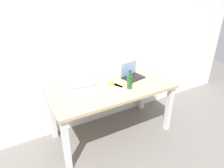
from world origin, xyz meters
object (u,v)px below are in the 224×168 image
laptop_left (81,88)px  beer_bottle (130,82)px  laptop_right (132,74)px  computer_mouse (111,84)px  desk (112,94)px

laptop_left → beer_bottle: size_ratio=1.46×
laptop_left → laptop_right: 0.79m
beer_bottle → laptop_right: bearing=51.6°
beer_bottle → computer_mouse: size_ratio=2.54×
laptop_right → beer_bottle: 0.35m
computer_mouse → desk: bearing=-137.8°
desk → laptop_left: size_ratio=4.41×
laptop_right → computer_mouse: (-0.37, -0.07, -0.03)m
laptop_right → beer_bottle: beer_bottle is taller
laptop_left → beer_bottle: beer_bottle is taller
desk → laptop_left: (-0.39, 0.08, 0.16)m
desk → beer_bottle: size_ratio=6.44×
beer_bottle → desk: bearing=142.2°
laptop_left → laptop_right: (0.79, 0.05, -0.01)m
laptop_right → computer_mouse: 0.38m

